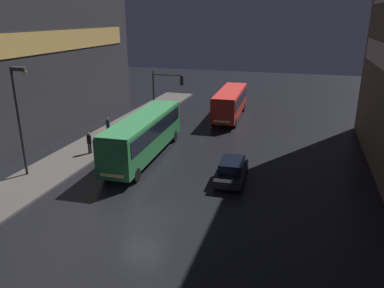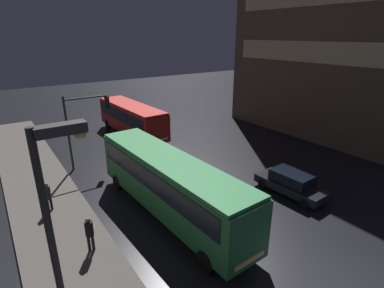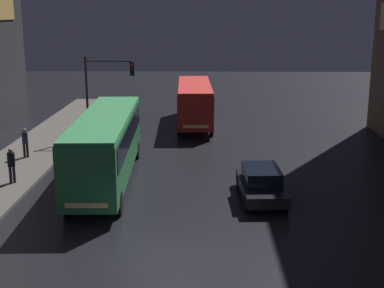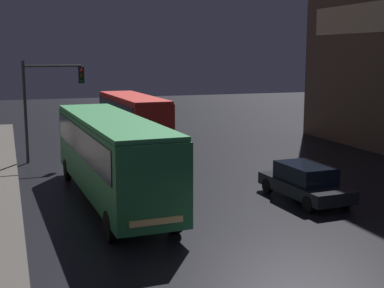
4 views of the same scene
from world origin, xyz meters
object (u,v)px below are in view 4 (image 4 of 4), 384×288
Objects in this scene: car_taxi at (305,182)px; bus_far at (133,114)px; bus_near at (111,150)px; traffic_light_main at (47,93)px.

bus_far is at bearing -81.24° from car_taxi.
bus_near reaches higher than bus_far.
traffic_light_main reaches higher than car_taxi.
bus_near is at bearing -20.22° from car_taxi.
traffic_light_main is at bearing -81.74° from bus_near.
car_taxi is (3.37, -16.45, -1.17)m from bus_far.
bus_far is at bearing 40.07° from traffic_light_main.
bus_far is 2.25× the size of car_taxi.
bus_near is 14.70m from bus_far.
traffic_light_main is (-5.83, -4.91, 1.85)m from bus_far.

